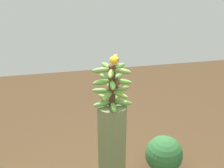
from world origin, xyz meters
name	(u,v)px	position (x,y,z in m)	size (l,w,h in m)	color
banana_bunch	(112,86)	(0.00, 0.00, 1.50)	(0.27, 0.27, 0.29)	#4C2D1E
perched_bird	(115,60)	(-0.01, 0.03, 1.70)	(0.07, 0.18, 0.08)	#C68933
tropical_shrub	(164,154)	(-0.74, -0.71, 0.25)	(0.42, 0.42, 0.46)	brown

